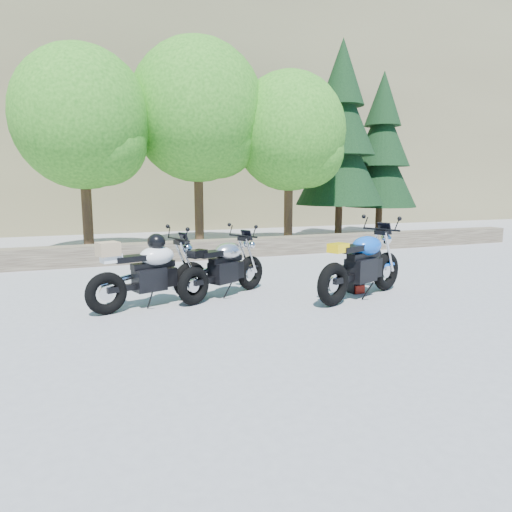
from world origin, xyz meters
The scene contains 12 objects.
ground centered at (0.00, 0.00, 0.00)m, with size 90.00×90.00×0.00m, color gray.
stone_wall centered at (0.00, 5.50, 0.25)m, with size 22.00×0.55×0.50m, color #483B30.
hillside centered at (3.00, 28.00, 7.50)m, with size 80.00×30.00×15.00m, color #726546.
tree_decid_left centered at (-2.39, 7.14, 3.63)m, with size 3.67×3.67×5.62m.
tree_decid_mid centered at (0.91, 7.54, 4.04)m, with size 4.08×4.08×6.24m.
tree_decid_right centered at (3.71, 6.94, 3.50)m, with size 3.54×3.54×5.41m.
conifer_near centered at (6.20, 8.20, 3.68)m, with size 3.17×3.17×7.06m.
conifer_far centered at (8.40, 8.80, 3.27)m, with size 2.82×2.82×6.27m.
silver_bike centered at (-0.31, 1.27, 0.52)m, with size 1.92×1.19×1.07m.
white_bike centered at (-1.65, 1.05, 0.59)m, with size 2.12×0.93×1.21m.
blue_bike centered at (1.96, 0.33, 0.58)m, with size 2.27×1.13×1.20m.
backpack centered at (2.07, 0.67, 0.18)m, with size 0.29×0.26×0.36m.
Camera 1 is at (-2.63, -6.43, 2.01)m, focal length 32.00 mm.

